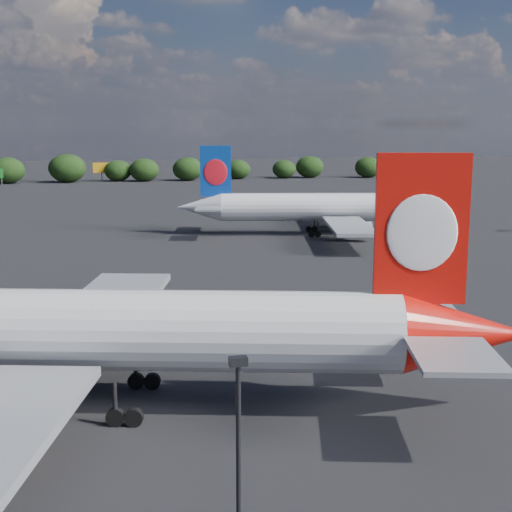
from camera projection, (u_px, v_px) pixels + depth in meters
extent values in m
plane|color=black|center=(44.00, 257.00, 91.33)|extent=(500.00, 500.00, 0.00)
cylinder|color=silver|center=(92.00, 330.00, 42.16)|extent=(36.18, 14.80, 4.78)
cone|color=red|center=(467.00, 334.00, 41.35)|extent=(8.68, 6.73, 4.78)
cube|color=red|center=(421.00, 229.00, 40.34)|extent=(5.18, 1.94, 8.60)
ellipsoid|color=white|center=(422.00, 233.00, 40.09)|extent=(3.90, 1.31, 4.39)
ellipsoid|color=white|center=(420.00, 231.00, 40.65)|extent=(3.90, 1.31, 4.39)
cube|color=#93959A|center=(455.00, 356.00, 36.19)|extent=(5.74, 6.71, 0.29)
cube|color=#93959A|center=(417.00, 304.00, 46.51)|extent=(5.74, 6.71, 0.29)
cube|color=#93959A|center=(111.00, 303.00, 54.71)|extent=(11.34, 20.08, 0.53)
cylinder|color=red|center=(69.00, 336.00, 50.32)|extent=(5.31, 3.82, 2.58)
cube|color=#93959A|center=(68.00, 327.00, 50.19)|extent=(2.10, 0.87, 1.15)
cylinder|color=black|center=(115.00, 402.00, 39.89)|extent=(0.33, 0.33, 2.39)
cylinder|color=black|center=(115.00, 417.00, 40.05)|extent=(1.13, 0.71, 1.05)
cylinder|color=black|center=(134.00, 417.00, 40.01)|extent=(1.13, 0.71, 1.05)
cylinder|color=black|center=(136.00, 368.00, 45.52)|extent=(0.33, 0.33, 2.39)
cylinder|color=black|center=(136.00, 381.00, 45.68)|extent=(1.13, 0.71, 1.05)
cylinder|color=black|center=(152.00, 381.00, 45.64)|extent=(1.13, 0.71, 1.05)
cylinder|color=silver|center=(328.00, 207.00, 108.67)|extent=(32.50, 11.62, 4.26)
sphere|color=silver|center=(433.00, 207.00, 108.91)|extent=(5.13, 5.13, 4.26)
cone|color=silver|center=(199.00, 207.00, 108.38)|extent=(7.62, 5.72, 4.26)
cube|color=navy|center=(216.00, 171.00, 107.42)|extent=(4.66, 1.50, 7.67)
ellipsoid|color=red|center=(216.00, 172.00, 107.20)|extent=(3.52, 0.99, 3.92)
ellipsoid|color=red|center=(216.00, 172.00, 107.70)|extent=(3.52, 0.99, 3.92)
cube|color=#93959A|center=(209.00, 209.00, 103.73)|extent=(4.91, 5.86, 0.26)
cube|color=#93959A|center=(212.00, 202.00, 112.95)|extent=(4.91, 5.86, 0.26)
cube|color=#93959A|center=(349.00, 226.00, 98.05)|extent=(9.32, 17.87, 0.47)
cube|color=#93959A|center=(330.00, 207.00, 119.84)|extent=(9.32, 17.87, 0.47)
cylinder|color=#93959A|center=(356.00, 229.00, 102.47)|extent=(4.68, 3.22, 2.30)
cube|color=#93959A|center=(357.00, 225.00, 102.36)|extent=(1.88, 0.68, 1.02)
cylinder|color=#93959A|center=(344.00, 217.00, 115.88)|extent=(4.68, 3.22, 2.30)
cube|color=#93959A|center=(344.00, 214.00, 115.77)|extent=(1.88, 0.68, 1.02)
cylinder|color=black|center=(318.00, 229.00, 106.68)|extent=(0.29, 0.29, 2.13)
cylinder|color=black|center=(318.00, 234.00, 106.82)|extent=(1.00, 0.59, 0.94)
cylinder|color=black|center=(312.00, 234.00, 106.81)|extent=(1.00, 0.59, 0.94)
cylinder|color=black|center=(315.00, 224.00, 111.70)|extent=(0.29, 0.29, 2.13)
cylinder|color=black|center=(315.00, 229.00, 111.85)|extent=(1.00, 0.59, 0.94)
cylinder|color=black|center=(309.00, 229.00, 111.84)|extent=(1.00, 0.59, 0.94)
cylinder|color=black|center=(410.00, 226.00, 109.41)|extent=(0.25, 0.25, 2.13)
cylinder|color=black|center=(410.00, 232.00, 109.57)|extent=(0.82, 0.47, 0.77)
cube|color=black|center=(238.00, 361.00, 21.22)|extent=(0.55, 0.30, 0.28)
cylinder|color=gray|center=(2.00, 181.00, 197.97)|extent=(0.20, 0.20, 2.00)
cube|color=orange|center=(102.00, 168.00, 209.77)|extent=(5.00, 0.30, 3.00)
cylinder|color=gray|center=(102.00, 177.00, 210.28)|extent=(0.30, 0.30, 2.50)
ellipsoid|color=black|center=(7.00, 170.00, 202.05)|extent=(9.67, 8.18, 7.44)
ellipsoid|color=black|center=(67.00, 168.00, 205.89)|extent=(10.70, 9.05, 8.23)
ellipsoid|color=black|center=(118.00, 171.00, 210.56)|extent=(8.00, 6.77, 6.15)
ellipsoid|color=black|center=(144.00, 170.00, 209.95)|extent=(8.74, 7.39, 6.72)
ellipsoid|color=black|center=(188.00, 169.00, 212.67)|extent=(9.02, 7.63, 6.93)
ellipsoid|color=black|center=(238.00, 169.00, 219.27)|extent=(7.59, 6.42, 5.84)
ellipsoid|color=black|center=(284.00, 169.00, 221.96)|extent=(7.36, 6.23, 5.66)
ellipsoid|color=black|center=(310.00, 167.00, 224.30)|extent=(8.88, 7.52, 6.83)
ellipsoid|color=black|center=(368.00, 167.00, 224.68)|extent=(8.45, 7.15, 6.50)
ellipsoid|color=black|center=(402.00, 164.00, 231.72)|extent=(10.02, 8.47, 7.70)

